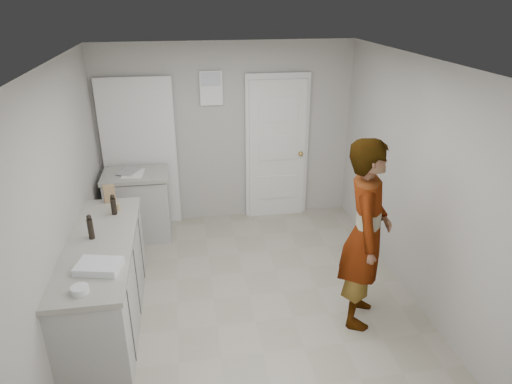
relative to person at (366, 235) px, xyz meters
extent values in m
plane|color=gray|center=(-1.05, 0.52, -0.95)|extent=(4.00, 4.00, 0.00)
plane|color=#A9A69F|center=(-1.05, 2.52, 0.30)|extent=(3.50, 0.00, 3.50)
plane|color=#A9A69F|center=(-1.05, -1.48, 0.30)|extent=(3.50, 0.00, 3.50)
plane|color=#A9A69F|center=(-2.80, 0.52, 0.30)|extent=(0.00, 4.00, 4.00)
plane|color=#A9A69F|center=(0.70, 0.52, 0.30)|extent=(0.00, 4.00, 4.00)
plane|color=silver|center=(-1.05, 0.52, 1.55)|extent=(4.00, 4.00, 0.00)
cube|color=silver|center=(-0.35, 2.45, 0.05)|extent=(0.80, 0.05, 2.00)
cube|color=white|center=(-0.35, 2.48, 0.08)|extent=(0.90, 0.04, 2.10)
sphere|color=tan|center=(-0.02, 2.40, 0.00)|extent=(0.07, 0.07, 0.07)
cube|color=white|center=(-1.25, 2.49, 0.95)|extent=(0.30, 0.02, 0.45)
cube|color=black|center=(-2.25, 2.49, 0.07)|extent=(0.90, 0.05, 2.04)
cube|color=white|center=(-2.25, 2.46, 0.08)|extent=(0.98, 0.02, 2.10)
cube|color=#B6B6B1|center=(-2.50, 0.32, -0.52)|extent=(0.60, 1.90, 0.86)
cube|color=black|center=(-2.50, 0.32, -0.91)|extent=(0.56, 1.86, 0.08)
cube|color=#AFACA0|center=(-2.50, 0.32, -0.05)|extent=(0.64, 1.96, 0.05)
cube|color=#B6B6B1|center=(-2.30, 2.07, -0.52)|extent=(0.80, 0.55, 0.86)
cube|color=black|center=(-2.30, 2.07, -0.91)|extent=(0.75, 0.54, 0.08)
cube|color=#AFACA0|center=(-2.30, 2.07, -0.05)|extent=(0.84, 0.61, 0.05)
imported|color=silver|center=(0.00, 0.00, 0.00)|extent=(0.69, 0.82, 1.90)
cube|color=#98774C|center=(-2.50, 1.22, 0.07)|extent=(0.13, 0.09, 0.20)
cylinder|color=tan|center=(-2.39, 0.98, 0.01)|extent=(0.05, 0.05, 0.08)
cylinder|color=black|center=(-2.42, 0.89, 0.06)|extent=(0.06, 0.06, 0.18)
sphere|color=black|center=(-2.42, 0.89, 0.17)|extent=(0.05, 0.05, 0.05)
cylinder|color=black|center=(-2.57, 0.39, 0.07)|extent=(0.06, 0.06, 0.20)
sphere|color=black|center=(-2.57, 0.39, 0.20)|extent=(0.05, 0.05, 0.05)
cube|color=silver|center=(-2.42, -0.17, 0.00)|extent=(0.41, 0.33, 0.06)
cube|color=white|center=(-2.42, -0.17, 0.00)|extent=(0.35, 0.27, 0.05)
cylinder|color=silver|center=(-2.52, -0.47, 0.00)|extent=(0.14, 0.14, 0.05)
sphere|color=white|center=(-2.54, -0.48, 0.00)|extent=(0.05, 0.05, 0.05)
sphere|color=white|center=(-2.50, -0.46, 0.00)|extent=(0.05, 0.05, 0.05)
cube|color=white|center=(-2.32, 2.05, -0.02)|extent=(0.28, 0.35, 0.01)
camera|label=1|loc=(-1.64, -3.58, 2.11)|focal=32.00mm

